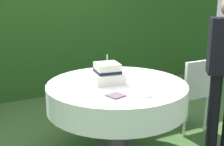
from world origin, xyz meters
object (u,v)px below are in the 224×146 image
(serving_plate_far, at_px, (144,77))
(wedding_cake, at_px, (107,74))
(cake_table, at_px, (117,96))
(garden_chair, at_px, (192,88))
(napkin_stack, at_px, (116,96))
(serving_plate_near, at_px, (144,95))

(serving_plate_far, bearing_deg, wedding_cake, 176.80)
(cake_table, distance_m, garden_chair, 1.05)
(garden_chair, bearing_deg, napkin_stack, -162.60)
(serving_plate_far, distance_m, garden_chair, 0.72)
(wedding_cake, xyz_separation_m, serving_plate_far, (0.42, -0.02, -0.08))
(garden_chair, bearing_deg, serving_plate_near, -154.25)
(wedding_cake, height_order, serving_plate_near, wedding_cake)
(serving_plate_far, bearing_deg, napkin_stack, -145.11)
(serving_plate_near, distance_m, garden_chair, 1.14)
(napkin_stack, bearing_deg, serving_plate_far, 34.89)
(cake_table, relative_size, napkin_stack, 10.36)
(napkin_stack, bearing_deg, cake_table, 59.59)
(cake_table, relative_size, serving_plate_near, 9.47)
(cake_table, height_order, garden_chair, garden_chair)
(cake_table, xyz_separation_m, serving_plate_far, (0.37, 0.06, 0.14))
(cake_table, bearing_deg, napkin_stack, -120.41)
(serving_plate_far, bearing_deg, cake_table, -170.45)
(serving_plate_far, relative_size, napkin_stack, 1.11)
(wedding_cake, relative_size, napkin_stack, 2.54)
(serving_plate_near, bearing_deg, garden_chair, 25.75)
(serving_plate_near, bearing_deg, serving_plate_far, 56.11)
(wedding_cake, xyz_separation_m, garden_chair, (1.10, -0.03, -0.31))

